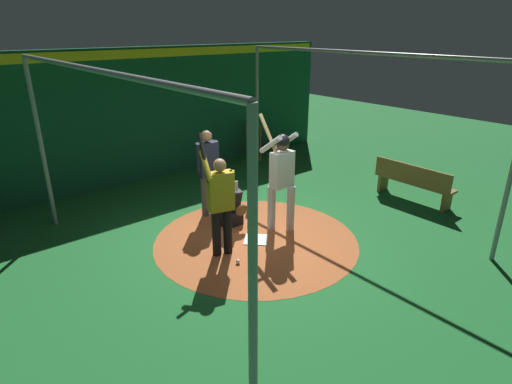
{
  "coord_description": "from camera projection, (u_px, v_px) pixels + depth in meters",
  "views": [
    {
      "loc": [
        5.26,
        -4.41,
        3.66
      ],
      "look_at": [
        0.0,
        0.0,
        0.95
      ],
      "focal_mm": 29.54,
      "sensor_mm": 36.0,
      "label": 1
    }
  ],
  "objects": [
    {
      "name": "visitor",
      "position": [
        221.0,
        200.0,
        6.92
      ],
      "size": [
        0.62,
        0.51,
        2.07
      ],
      "rotation": [
        0.0,
        0.0,
        -0.28
      ],
      "color": "black",
      "rests_on": "ground"
    },
    {
      "name": "bat_rack",
      "position": [
        250.0,
        141.0,
        12.5
      ],
      "size": [
        1.06,
        0.2,
        1.05
      ],
      "color": "olive",
      "rests_on": "ground"
    },
    {
      "name": "back_wall",
      "position": [
        139.0,
        115.0,
        10.31
      ],
      "size": [
        0.22,
        11.87,
        3.22
      ],
      "color": "#145133",
      "rests_on": "ground"
    },
    {
      "name": "baseball_1",
      "position": [
        238.0,
        261.0,
        6.94
      ],
      "size": [
        0.07,
        0.07,
        0.07
      ],
      "primitive_type": "sphere",
      "color": "white",
      "rests_on": "dirt_circle"
    },
    {
      "name": "umpire",
      "position": [
        208.0,
        168.0,
        8.44
      ],
      "size": [
        0.22,
        0.49,
        1.78
      ],
      "color": "#4C4C51",
      "rests_on": "ground"
    },
    {
      "name": "baseball_0",
      "position": [
        249.0,
        225.0,
        8.23
      ],
      "size": [
        0.07,
        0.07,
        0.07
      ],
      "primitive_type": "sphere",
      "color": "white",
      "rests_on": "dirt_circle"
    },
    {
      "name": "dirt_circle",
      "position": [
        256.0,
        240.0,
        7.73
      ],
      "size": [
        3.71,
        3.71,
        0.01
      ],
      "primitive_type": "cylinder",
      "color": "#B76033",
      "rests_on": "ground"
    },
    {
      "name": "catcher",
      "position": [
        231.0,
        207.0,
        8.2
      ],
      "size": [
        0.58,
        0.4,
        0.94
      ],
      "color": "black",
      "rests_on": "ground"
    },
    {
      "name": "bench",
      "position": [
        413.0,
        182.0,
        9.34
      ],
      "size": [
        1.81,
        0.36,
        0.85
      ],
      "color": "olive",
      "rests_on": "ground"
    },
    {
      "name": "batter",
      "position": [
        281.0,
        173.0,
        7.71
      ],
      "size": [
        0.68,
        0.49,
        2.21
      ],
      "color": "#BCBCC0",
      "rests_on": "ground"
    },
    {
      "name": "home_plate",
      "position": [
        256.0,
        239.0,
        7.73
      ],
      "size": [
        0.59,
        0.59,
        0.01
      ],
      "primitive_type": "cube",
      "rotation": [
        0.0,
        0.0,
        0.79
      ],
      "color": "white",
      "rests_on": "dirt_circle"
    },
    {
      "name": "cage_frame",
      "position": [
        256.0,
        117.0,
        6.9
      ],
      "size": [
        6.23,
        5.3,
        3.22
      ],
      "color": "gray",
      "rests_on": "ground"
    },
    {
      "name": "ground_plane",
      "position": [
        256.0,
        240.0,
        7.73
      ],
      "size": [
        27.87,
        27.87,
        0.0
      ],
      "primitive_type": "plane",
      "color": "#1E6B2D"
    }
  ]
}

